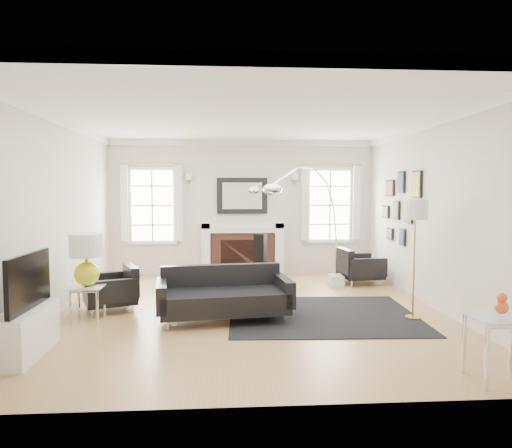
{
  "coord_description": "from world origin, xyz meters",
  "views": [
    {
      "loc": [
        -0.34,
        -6.55,
        1.73
      ],
      "look_at": [
        0.11,
        0.3,
        1.25
      ],
      "focal_mm": 32.0,
      "sensor_mm": 36.0,
      "label": 1
    }
  ],
  "objects": [
    {
      "name": "floor",
      "position": [
        0.0,
        0.0,
        0.0
      ],
      "size": [
        6.0,
        6.0,
        0.0
      ],
      "primitive_type": "plane",
      "color": "#A87B46",
      "rests_on": "ground"
    },
    {
      "name": "back_wall",
      "position": [
        0.0,
        3.0,
        1.4
      ],
      "size": [
        5.5,
        0.04,
        2.8
      ],
      "primitive_type": "cube",
      "color": "beige",
      "rests_on": "floor"
    },
    {
      "name": "front_wall",
      "position": [
        0.0,
        -3.0,
        1.4
      ],
      "size": [
        5.5,
        0.04,
        2.8
      ],
      "primitive_type": "cube",
      "color": "beige",
      "rests_on": "floor"
    },
    {
      "name": "left_wall",
      "position": [
        -2.75,
        0.0,
        1.4
      ],
      "size": [
        0.04,
        6.0,
        2.8
      ],
      "primitive_type": "cube",
      "color": "beige",
      "rests_on": "floor"
    },
    {
      "name": "right_wall",
      "position": [
        2.75,
        0.0,
        1.4
      ],
      "size": [
        0.04,
        6.0,
        2.8
      ],
      "primitive_type": "cube",
      "color": "beige",
      "rests_on": "floor"
    },
    {
      "name": "ceiling",
      "position": [
        0.0,
        0.0,
        2.8
      ],
      "size": [
        5.5,
        6.0,
        0.02
      ],
      "primitive_type": "cube",
      "color": "white",
      "rests_on": "back_wall"
    },
    {
      "name": "crown_molding",
      "position": [
        0.0,
        0.0,
        2.74
      ],
      "size": [
        5.5,
        6.0,
        0.12
      ],
      "primitive_type": "cube",
      "color": "white",
      "rests_on": "back_wall"
    },
    {
      "name": "fireplace",
      "position": [
        0.0,
        2.79,
        0.54
      ],
      "size": [
        1.7,
        0.69,
        1.11
      ],
      "color": "white",
      "rests_on": "floor"
    },
    {
      "name": "mantel_mirror",
      "position": [
        0.0,
        2.95,
        1.65
      ],
      "size": [
        1.05,
        0.07,
        0.75
      ],
      "color": "black",
      "rests_on": "back_wall"
    },
    {
      "name": "window_left",
      "position": [
        -1.85,
        2.95,
        1.46
      ],
      "size": [
        1.24,
        0.15,
        1.62
      ],
      "color": "white",
      "rests_on": "back_wall"
    },
    {
      "name": "window_right",
      "position": [
        1.85,
        2.95,
        1.46
      ],
      "size": [
        1.24,
        0.15,
        1.62
      ],
      "color": "white",
      "rests_on": "back_wall"
    },
    {
      "name": "gallery_wall",
      "position": [
        2.72,
        1.3,
        1.53
      ],
      "size": [
        0.04,
        1.73,
        1.29
      ],
      "color": "black",
      "rests_on": "right_wall"
    },
    {
      "name": "tv_unit",
      "position": [
        -2.44,
        -1.7,
        0.33
      ],
      "size": [
        0.35,
        1.0,
        1.09
      ],
      "color": "white",
      "rests_on": "floor"
    },
    {
      "name": "area_rug",
      "position": [
        1.01,
        -0.32,
        0.01
      ],
      "size": [
        2.66,
        2.25,
        0.01
      ],
      "primitive_type": "cube",
      "rotation": [
        0.0,
        0.0,
        -0.04
      ],
      "color": "black",
      "rests_on": "floor"
    },
    {
      "name": "sofa",
      "position": [
        -0.38,
        -0.42,
        0.32
      ],
      "size": [
        1.87,
        1.04,
        0.58
      ],
      "color": "black",
      "rests_on": "floor"
    },
    {
      "name": "armchair_left",
      "position": [
        -2.0,
        0.17,
        0.3
      ],
      "size": [
        0.94,
        0.99,
        0.53
      ],
      "color": "black",
      "rests_on": "floor"
    },
    {
      "name": "armchair_right",
      "position": [
        2.14,
        1.85,
        0.31
      ],
      "size": [
        0.81,
        0.88,
        0.55
      ],
      "color": "black",
      "rests_on": "floor"
    },
    {
      "name": "coffee_table",
      "position": [
        0.06,
        0.59,
        0.31
      ],
      "size": [
        0.77,
        0.77,
        0.34
      ],
      "color": "silver",
      "rests_on": "floor"
    },
    {
      "name": "side_table_left",
      "position": [
        -2.2,
        -0.39,
        0.37
      ],
      "size": [
        0.43,
        0.43,
        0.47
      ],
      "color": "silver",
      "rests_on": "floor"
    },
    {
      "name": "nesting_table",
      "position": [
        2.14,
        -2.65,
        0.48
      ],
      "size": [
        0.55,
        0.46,
        0.6
      ],
      "color": "silver",
      "rests_on": "floor"
    },
    {
      "name": "gourd_lamp",
      "position": [
        -2.2,
        -0.39,
        0.88
      ],
      "size": [
        0.44,
        0.44,
        0.7
      ],
      "color": "#CACC19",
      "rests_on": "side_table_left"
    },
    {
      "name": "orange_vase",
      "position": [
        2.14,
        -2.65,
        0.71
      ],
      "size": [
        0.12,
        0.12,
        0.19
      ],
      "color": "#D14D1A",
      "rests_on": "nesting_table"
    },
    {
      "name": "arc_floor_lamp",
      "position": [
        1.04,
        1.16,
        1.21
      ],
      "size": [
        1.58,
        1.46,
        2.24
      ],
      "color": "white",
      "rests_on": "floor"
    },
    {
      "name": "stick_floor_lamp",
      "position": [
        2.2,
        -0.59,
        1.41
      ],
      "size": [
        0.33,
        0.33,
        1.63
      ],
      "color": "#A59039",
      "rests_on": "floor"
    },
    {
      "name": "speaker_tower",
      "position": [
        0.28,
        1.65,
        0.49
      ],
      "size": [
        0.26,
        0.26,
        0.97
      ],
      "primitive_type": "cube",
      "rotation": [
        0.0,
        0.0,
        -0.43
      ],
      "color": "black",
      "rests_on": "floor"
    }
  ]
}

